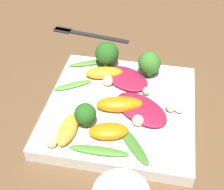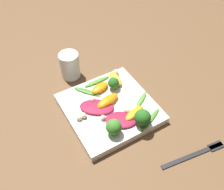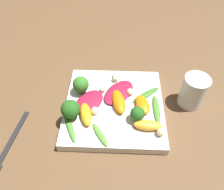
# 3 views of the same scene
# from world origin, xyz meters

# --- Properties ---
(ground_plane) EXTENTS (2.40, 2.40, 0.00)m
(ground_plane) POSITION_xyz_m (0.00, 0.00, 0.00)
(ground_plane) COLOR brown
(plate) EXTENTS (0.24, 0.24, 0.02)m
(plate) POSITION_xyz_m (0.00, 0.00, 0.01)
(plate) COLOR white
(plate) RESTS_ON ground_plane
(drinking_glass) EXTENTS (0.06, 0.06, 0.08)m
(drinking_glass) POSITION_xyz_m (-0.03, 0.20, 0.04)
(drinking_glass) COLOR white
(drinking_glass) RESTS_ON ground_plane
(fork) EXTENTS (0.18, 0.04, 0.01)m
(fork) POSITION_xyz_m (0.13, -0.23, 0.00)
(fork) COLOR #262628
(fork) RESTS_ON ground_plane
(radicchio_leaf_0) EXTENTS (0.11, 0.10, 0.01)m
(radicchio_leaf_0) POSITION_xyz_m (-0.03, 0.01, 0.03)
(radicchio_leaf_0) COLOR maroon
(radicchio_leaf_0) RESTS_ON plate
(radicchio_leaf_1) EXTENTS (0.10, 0.09, 0.01)m
(radicchio_leaf_1) POSITION_xyz_m (0.00, -0.06, 0.03)
(radicchio_leaf_1) COLOR maroon
(radicchio_leaf_1) RESTS_ON plate
(orange_segment_0) EXTENTS (0.07, 0.04, 0.02)m
(orange_segment_0) POSITION_xyz_m (0.04, -0.06, 0.03)
(orange_segment_0) COLOR orange
(orange_segment_0) RESTS_ON plate
(orange_segment_1) EXTENTS (0.08, 0.05, 0.02)m
(orange_segment_1) POSITION_xyz_m (0.00, 0.01, 0.03)
(orange_segment_1) COLOR orange
(orange_segment_1) RESTS_ON plate
(orange_segment_2) EXTENTS (0.06, 0.04, 0.02)m
(orange_segment_2) POSITION_xyz_m (0.01, 0.07, 0.03)
(orange_segment_2) COLOR orange
(orange_segment_2) RESTS_ON plate
(orange_segment_3) EXTENTS (0.03, 0.06, 0.02)m
(orange_segment_3) POSITION_xyz_m (0.07, 0.08, 0.03)
(orange_segment_3) COLOR #FCAD33
(orange_segment_3) RESTS_ON plate
(broccoli_floret_0) EXTENTS (0.03, 0.03, 0.04)m
(broccoli_floret_0) POSITION_xyz_m (0.04, 0.05, 0.04)
(broccoli_floret_0) COLOR #7A9E51
(broccoli_floret_0) RESTS_ON plate
(broccoli_floret_1) EXTENTS (0.04, 0.04, 0.05)m
(broccoli_floret_1) POSITION_xyz_m (-0.04, -0.09, 0.05)
(broccoli_floret_1) COLOR #7A9E51
(broccoli_floret_1) RESTS_ON plate
(broccoli_floret_2) EXTENTS (0.04, 0.04, 0.05)m
(broccoli_floret_2) POSITION_xyz_m (0.04, -0.10, 0.05)
(broccoli_floret_2) COLOR #7A9E51
(broccoli_floret_2) RESTS_ON plate
(arugula_sprig_0) EXTENTS (0.09, 0.05, 0.01)m
(arugula_sprig_0) POSITION_xyz_m (0.07, -0.10, 0.03)
(arugula_sprig_0) COLOR #47842D
(arugula_sprig_0) RESTS_ON plate
(arugula_sprig_1) EXTENTS (0.07, 0.05, 0.01)m
(arugula_sprig_1) POSITION_xyz_m (0.09, -0.03, 0.03)
(arugula_sprig_1) COLOR #518E33
(arugula_sprig_1) RESTS_ON plate
(arugula_sprig_2) EXTENTS (0.07, 0.08, 0.01)m
(arugula_sprig_2) POSITION_xyz_m (-0.03, 0.08, 0.03)
(arugula_sprig_2) COLOR #3D7528
(arugula_sprig_2) RESTS_ON plate
(arugula_sprig_3) EXTENTS (0.09, 0.02, 0.01)m
(arugula_sprig_3) POSITION_xyz_m (0.01, 0.10, 0.03)
(arugula_sprig_3) COLOR #47842D
(arugula_sprig_3) RESTS_ON plate
(macadamia_nut_0) EXTENTS (0.02, 0.02, 0.02)m
(macadamia_nut_0) POSITION_xyz_m (0.03, -0.04, 0.03)
(macadamia_nut_0) COLOR beige
(macadamia_nut_0) RESTS_ON plate
(macadamia_nut_1) EXTENTS (0.01, 0.01, 0.01)m
(macadamia_nut_1) POSITION_xyz_m (-0.04, -0.03, 0.03)
(macadamia_nut_1) COLOR beige
(macadamia_nut_1) RESTS_ON plate
(macadamia_nut_2) EXTENTS (0.02, 0.02, 0.02)m
(macadamia_nut_2) POSITION_xyz_m (-0.03, 0.04, 0.03)
(macadamia_nut_2) COLOR beige
(macadamia_nut_2) RESTS_ON plate
(macadamia_nut_3) EXTENTS (0.02, 0.02, 0.02)m
(macadamia_nut_3) POSITION_xyz_m (-0.10, -0.00, 0.03)
(macadamia_nut_3) COLOR beige
(macadamia_nut_3) RESTS_ON plate
(macadamia_nut_4) EXTENTS (0.02, 0.02, 0.02)m
(macadamia_nut_4) POSITION_xyz_m (0.08, 0.10, 0.03)
(macadamia_nut_4) COLOR beige
(macadamia_nut_4) RESTS_ON plate
(macadamia_nut_5) EXTENTS (0.02, 0.02, 0.02)m
(macadamia_nut_5) POSITION_xyz_m (-0.08, 0.00, 0.03)
(macadamia_nut_5) COLOR beige
(macadamia_nut_5) RESTS_ON plate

